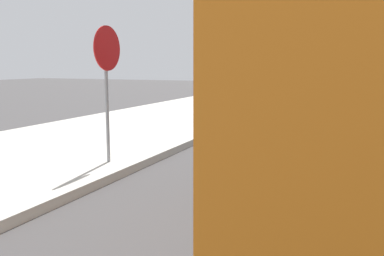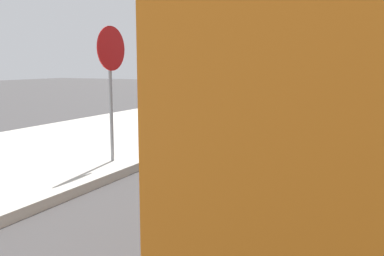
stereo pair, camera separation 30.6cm
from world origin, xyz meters
TOP-DOWN VIEW (x-y plane):
  - stop_sign at (3.37, 4.49)m, footprint 0.76×0.08m
  - dump_truck_gray at (22.48, 0.50)m, footprint 7.11×3.07m
  - dump_truck_red at (31.34, -0.53)m, footprint 7.09×3.02m

SIDE VIEW (x-z plane):
  - dump_truck_gray at x=22.48m, z-range 0.11..3.11m
  - dump_truck_red at x=31.34m, z-range 0.11..3.11m
  - stop_sign at x=3.37m, z-range 0.61..2.97m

